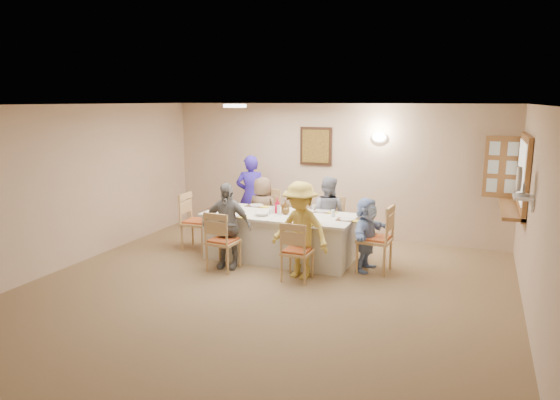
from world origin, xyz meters
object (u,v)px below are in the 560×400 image
at_px(dining_table, 279,237).
at_px(diner_back_left, 263,211).
at_px(chair_back_right, 329,224).
at_px(diner_right_end, 366,234).
at_px(diner_back_right, 327,215).
at_px(desk_fan, 522,185).
at_px(chair_left_end, 197,221).
at_px(caregiver, 251,196).
at_px(chair_back_left, 265,216).
at_px(chair_front_left, 223,240).
at_px(diner_front_right, 300,230).
at_px(condiment_ketchup, 277,206).
at_px(serving_hatch, 523,174).
at_px(chair_front_right, 297,250).
at_px(diner_front_left, 227,226).
at_px(chair_right_end, 375,238).

relative_size(dining_table, diner_back_left, 1.97).
relative_size(dining_table, chair_back_right, 2.63).
bearing_deg(diner_right_end, diner_back_right, 59.66).
height_order(desk_fan, chair_left_end, desk_fan).
xyz_separation_m(desk_fan, chair_back_right, (-2.83, 1.44, -1.09)).
bearing_deg(caregiver, chair_back_left, 123.13).
height_order(chair_left_end, diner_right_end, diner_right_end).
bearing_deg(chair_front_left, diner_front_right, -171.03).
bearing_deg(chair_back_left, desk_fan, -17.15).
relative_size(diner_right_end, condiment_ketchup, 4.58).
bearing_deg(diner_front_right, chair_front_left, -162.49).
bearing_deg(diner_back_left, condiment_ketchup, 133.16).
distance_m(diner_right_end, condiment_ketchup, 1.51).
bearing_deg(chair_left_end, diner_right_end, -93.77).
xyz_separation_m(dining_table, diner_front_right, (0.60, -0.68, 0.33)).
bearing_deg(chair_back_left, condiment_ketchup, -51.93).
height_order(serving_hatch, dining_table, serving_hatch).
distance_m(serving_hatch, chair_back_right, 3.12).
height_order(diner_right_end, caregiver, caregiver).
relative_size(chair_front_right, diner_back_right, 0.68).
bearing_deg(diner_front_left, serving_hatch, 11.25).
xyz_separation_m(chair_back_right, diner_right_end, (0.82, -0.80, 0.10)).
relative_size(chair_front_left, diner_right_end, 0.82).
height_order(diner_back_right, diner_front_left, diner_front_left).
relative_size(diner_back_right, diner_front_left, 0.98).
height_order(chair_front_left, diner_right_end, diner_right_end).
bearing_deg(diner_back_left, desk_fan, 164.75).
bearing_deg(diner_back_right, chair_left_end, 22.25).
relative_size(serving_hatch, chair_back_left, 1.54).
bearing_deg(diner_front_left, condiment_ketchup, 45.16).
relative_size(chair_front_right, diner_right_end, 0.78).
bearing_deg(diner_back_right, chair_front_left, 55.67).
bearing_deg(caregiver, desk_fan, 139.23).
bearing_deg(desk_fan, condiment_ketchup, 169.06).
bearing_deg(caregiver, condiment_ketchup, 112.80).
xyz_separation_m(diner_back_right, diner_front_left, (-1.20, -1.36, 0.01)).
bearing_deg(diner_back_left, chair_back_left, -87.12).
bearing_deg(chair_front_right, diner_back_right, -90.14).
bearing_deg(dining_table, serving_hatch, 11.37).
height_order(desk_fan, chair_front_left, desk_fan).
xyz_separation_m(chair_back_right, diner_front_left, (-1.20, -1.48, 0.21)).
height_order(chair_right_end, diner_back_right, diner_back_right).
bearing_deg(chair_left_end, serving_hatch, -85.81).
height_order(chair_back_right, condiment_ketchup, condiment_ketchup).
distance_m(desk_fan, diner_front_right, 2.95).
bearing_deg(serving_hatch, caregiver, 174.53).
height_order(serving_hatch, caregiver, serving_hatch).
bearing_deg(diner_back_right, chair_right_end, 149.11).
xyz_separation_m(diner_back_left, diner_right_end, (2.02, -0.68, -0.05)).
bearing_deg(chair_back_right, diner_front_left, -117.97).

